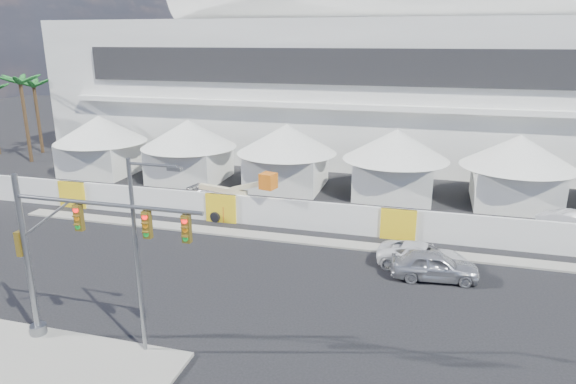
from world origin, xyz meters
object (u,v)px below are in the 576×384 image
(sedan_silver, at_px, (435,265))
(boom_lift, at_px, (218,202))
(lot_car_c, at_px, (217,197))
(pickup_curb, at_px, (423,257))
(traffic_mast, at_px, (63,254))
(streetlight_median, at_px, (141,246))

(sedan_silver, xyz_separation_m, boom_lift, (-14.93, 6.28, 0.24))
(lot_car_c, bearing_deg, pickup_curb, -102.70)
(pickup_curb, height_order, boom_lift, boom_lift)
(sedan_silver, bearing_deg, pickup_curb, 21.46)
(sedan_silver, xyz_separation_m, pickup_curb, (-0.63, 1.20, -0.09))
(sedan_silver, height_order, pickup_curb, sedan_silver)
(traffic_mast, height_order, streetlight_median, streetlight_median)
(traffic_mast, relative_size, boom_lift, 1.09)
(boom_lift, bearing_deg, sedan_silver, -8.76)
(lot_car_c, xyz_separation_m, traffic_mast, (1.51, -18.65, 3.35))
(lot_car_c, bearing_deg, boom_lift, -141.90)
(streetlight_median, bearing_deg, sedan_silver, 42.23)
(lot_car_c, xyz_separation_m, boom_lift, (1.03, -2.15, 0.33))
(traffic_mast, distance_m, streetlight_median, 3.48)
(streetlight_median, bearing_deg, lot_car_c, 104.93)
(boom_lift, bearing_deg, traffic_mast, -74.27)
(sedan_silver, distance_m, pickup_curb, 1.35)
(sedan_silver, distance_m, boom_lift, 16.20)
(lot_car_c, height_order, boom_lift, boom_lift)
(pickup_curb, bearing_deg, traffic_mast, 136.19)
(lot_car_c, xyz_separation_m, streetlight_median, (4.92, -18.45, 4.03))
(boom_lift, bearing_deg, pickup_curb, -5.52)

